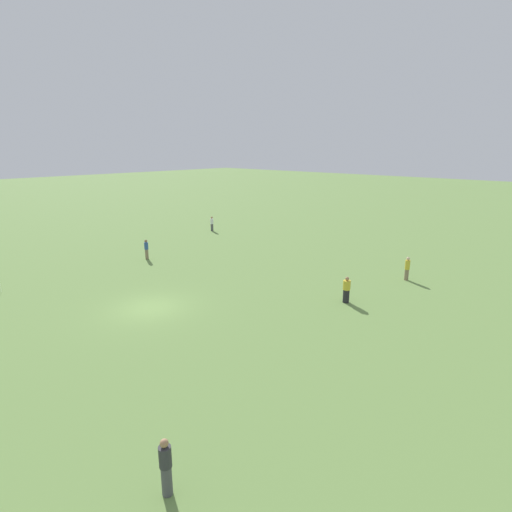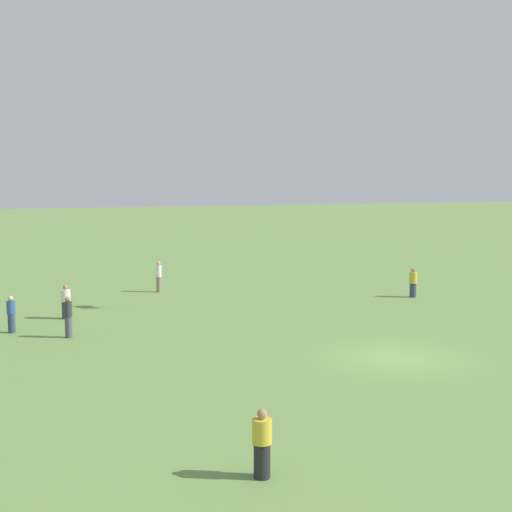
% 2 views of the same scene
% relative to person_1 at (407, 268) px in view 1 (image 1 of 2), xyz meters
% --- Properties ---
extents(ground_plane, '(240.00, 240.00, 0.00)m').
position_rel_person_1_xyz_m(ground_plane, '(15.62, -9.33, -0.88)').
color(ground_plane, '#6B8E47').
extents(person_1, '(0.48, 0.48, 1.74)m').
position_rel_person_1_xyz_m(person_1, '(0.00, 0.00, 0.00)').
color(person_1, '#847056').
rests_on(person_1, ground_plane).
extents(person_2, '(0.49, 0.49, 1.67)m').
position_rel_person_1_xyz_m(person_2, '(6.82, -1.04, -0.07)').
color(person_2, '#232328').
rests_on(person_2, ground_plane).
extents(person_4, '(0.49, 0.49, 1.69)m').
position_rel_person_1_xyz_m(person_4, '(-2.23, -23.82, -0.03)').
color(person_4, '#4C4C51').
rests_on(person_4, ground_plane).
extents(person_5, '(0.42, 0.42, 1.73)m').
position_rel_person_1_xyz_m(person_5, '(9.62, -18.94, -0.00)').
color(person_5, '#847056').
rests_on(person_5, ground_plane).
extents(person_8, '(0.40, 0.40, 1.81)m').
position_rel_person_1_xyz_m(person_8, '(22.88, 2.63, 0.03)').
color(person_8, '#4C4C51').
rests_on(person_8, ground_plane).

